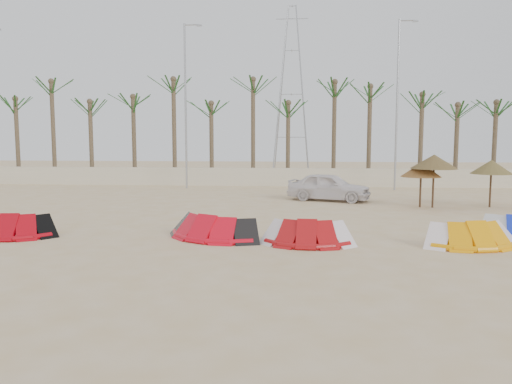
# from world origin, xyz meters

# --- Properties ---
(ground) EXTENTS (120.00, 120.00, 0.00)m
(ground) POSITION_xyz_m (0.00, 0.00, 0.00)
(ground) COLOR beige
(ground) RESTS_ON ground
(boundary_wall) EXTENTS (60.00, 0.30, 1.30)m
(boundary_wall) POSITION_xyz_m (0.00, 22.00, 0.65)
(boundary_wall) COLOR beige
(boundary_wall) RESTS_ON ground
(palm_line) EXTENTS (52.00, 4.00, 7.70)m
(palm_line) POSITION_xyz_m (0.67, 23.50, 6.44)
(palm_line) COLOR brown
(palm_line) RESTS_ON ground
(lamp_b) EXTENTS (1.25, 0.14, 11.00)m
(lamp_b) POSITION_xyz_m (-5.96, 20.00, 5.77)
(lamp_b) COLOR #A5A8AD
(lamp_b) RESTS_ON ground
(lamp_c) EXTENTS (1.25, 0.14, 11.00)m
(lamp_c) POSITION_xyz_m (8.04, 20.00, 5.77)
(lamp_c) COLOR #A5A8AD
(lamp_c) RESTS_ON ground
(pylon) EXTENTS (3.00, 3.00, 14.00)m
(pylon) POSITION_xyz_m (1.00, 28.00, 0.00)
(pylon) COLOR #A5A8AD
(pylon) RESTS_ON ground
(kite_red_left) EXTENTS (3.09, 1.85, 0.90)m
(kite_red_left) POSITION_xyz_m (-8.14, 2.88, 0.42)
(kite_red_left) COLOR #A9050F
(kite_red_left) RESTS_ON ground
(kite_red_mid) EXTENTS (3.95, 2.83, 0.90)m
(kite_red_mid) POSITION_xyz_m (-1.24, 3.33, 0.42)
(kite_red_mid) COLOR red
(kite_red_mid) RESTS_ON ground
(kite_red_right) EXTENTS (3.01, 1.70, 0.90)m
(kite_red_right) POSITION_xyz_m (1.97, 2.55, 0.42)
(kite_red_right) COLOR #AB0F12
(kite_red_right) RESTS_ON ground
(kite_orange) EXTENTS (3.28, 2.09, 0.90)m
(kite_orange) POSITION_xyz_m (7.16, 2.71, 0.42)
(kite_orange) COLOR #FF9F06
(kite_orange) RESTS_ON ground
(parasol_left) EXTENTS (2.29, 2.29, 2.63)m
(parasol_left) POSITION_xyz_m (8.28, 11.58, 2.27)
(parasol_left) COLOR #4C331E
(parasol_left) RESTS_ON ground
(parasol_mid) EXTENTS (1.98, 1.98, 2.22)m
(parasol_mid) POSITION_xyz_m (7.70, 11.68, 1.86)
(parasol_mid) COLOR #4C331E
(parasol_mid) RESTS_ON ground
(parasol_right) EXTENTS (1.99, 1.99, 2.36)m
(parasol_right) POSITION_xyz_m (11.17, 12.00, 2.01)
(parasol_right) COLOR #4C331E
(parasol_right) RESTS_ON ground
(car) EXTENTS (4.85, 3.18, 1.53)m
(car) POSITION_xyz_m (3.33, 13.95, 0.77)
(car) COLOR white
(car) RESTS_ON ground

